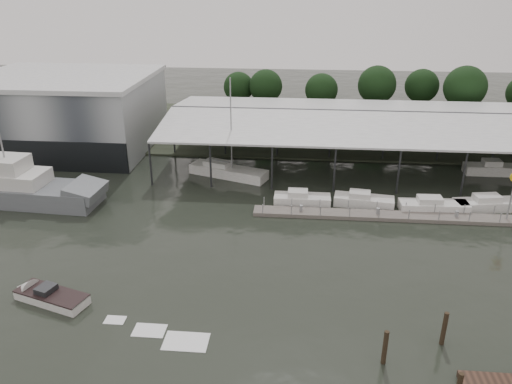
{
  "coord_description": "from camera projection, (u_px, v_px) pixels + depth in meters",
  "views": [
    {
      "loc": [
        5.56,
        -37.87,
        23.21
      ],
      "look_at": [
        1.24,
        9.72,
        2.5
      ],
      "focal_mm": 35.0,
      "sensor_mm": 36.0,
      "label": 1
    }
  ],
  "objects": [
    {
      "name": "ground",
      "position": [
        232.0,
        261.0,
        44.3
      ],
      "size": [
        200.0,
        200.0,
        0.0
      ],
      "primitive_type": "plane",
      "color": "black",
      "rests_on": "ground"
    },
    {
      "name": "land_strip_far",
      "position": [
        266.0,
        128.0,
        82.64
      ],
      "size": [
        140.0,
        30.0,
        0.3
      ],
      "color": "#3A4130",
      "rests_on": "ground"
    },
    {
      "name": "storage_warehouse",
      "position": [
        67.0,
        112.0,
        71.88
      ],
      "size": [
        24.5,
        20.5,
        10.5
      ],
      "color": "#9CA2A6",
      "rests_on": "ground"
    },
    {
      "name": "covered_boat_shed",
      "position": [
        387.0,
        117.0,
        66.04
      ],
      "size": [
        58.24,
        24.0,
        6.96
      ],
      "color": "silver",
      "rests_on": "ground"
    },
    {
      "name": "floating_dock",
      "position": [
        387.0,
        216.0,
        52.11
      ],
      "size": [
        28.0,
        2.0,
        1.4
      ],
      "color": "slate",
      "rests_on": "ground"
    },
    {
      "name": "grey_trawler",
      "position": [
        21.0,
        189.0,
        55.28
      ],
      "size": [
        18.69,
        6.13,
        8.84
      ],
      "rotation": [
        0.0,
        0.0,
        -0.06
      ],
      "color": "slate",
      "rests_on": "ground"
    },
    {
      "name": "white_sailboat",
      "position": [
        227.0,
        171.0,
        62.79
      ],
      "size": [
        10.32,
        5.9,
        12.61
      ],
      "rotation": [
        0.0,
        0.0,
        -0.35
      ],
      "color": "white",
      "rests_on": "ground"
    },
    {
      "name": "speedboat_underway",
      "position": [
        46.0,
        295.0,
        38.79
      ],
      "size": [
        17.09,
        6.99,
        2.0
      ],
      "rotation": [
        0.0,
        0.0,
        2.83
      ],
      "color": "white",
      "rests_on": "ground"
    },
    {
      "name": "moored_cruiser_0",
      "position": [
        302.0,
        199.0,
        55.01
      ],
      "size": [
        6.19,
        2.21,
        1.7
      ],
      "rotation": [
        0.0,
        0.0,
        -0.0
      ],
      "color": "white",
      "rests_on": "ground"
    },
    {
      "name": "moored_cruiser_1",
      "position": [
        363.0,
        200.0,
        54.7
      ],
      "size": [
        6.67,
        3.08,
        1.7
      ],
      "rotation": [
        0.0,
        0.0,
        -0.14
      ],
      "color": "white",
      "rests_on": "ground"
    },
    {
      "name": "moored_cruiser_2",
      "position": [
        433.0,
        206.0,
        53.36
      ],
      "size": [
        7.31,
        2.47,
        1.7
      ],
      "rotation": [
        0.0,
        0.0,
        0.04
      ],
      "color": "white",
      "rests_on": "ground"
    },
    {
      "name": "moored_cruiser_3",
      "position": [
        490.0,
        204.0,
        53.83
      ],
      "size": [
        8.07,
        3.44,
        1.7
      ],
      "rotation": [
        0.0,
        0.0,
        0.16
      ],
      "color": "white",
      "rests_on": "ground"
    },
    {
      "name": "horizon_tree_line",
      "position": [
        431.0,
        88.0,
        83.26
      ],
      "size": [
        66.06,
        11.8,
        10.2
      ],
      "color": "black",
      "rests_on": "ground"
    }
  ]
}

